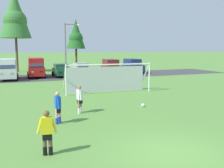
# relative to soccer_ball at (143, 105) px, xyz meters

# --- Properties ---
(ground_plane) EXTENTS (400.00, 400.00, 0.00)m
(ground_plane) POSITION_rel_soccer_ball_xyz_m (-2.65, 8.10, -0.11)
(ground_plane) COLOR #598C3D
(parking_lot_strip) EXTENTS (52.00, 8.40, 0.01)m
(parking_lot_strip) POSITION_rel_soccer_ball_xyz_m (-2.65, 19.78, -0.11)
(parking_lot_strip) COLOR #3D3D3F
(parking_lot_strip) RESTS_ON ground
(soccer_ball) EXTENTS (0.22, 0.22, 0.22)m
(soccer_ball) POSITION_rel_soccer_ball_xyz_m (0.00, 0.00, 0.00)
(soccer_ball) COLOR white
(soccer_ball) RESTS_ON ground
(soccer_goal) EXTENTS (7.52, 2.38, 2.57)m
(soccer_goal) POSITION_rel_soccer_ball_xyz_m (-0.16, 6.18, 1.18)
(soccer_goal) COLOR white
(soccer_goal) RESTS_ON ground
(referee) EXTENTS (0.72, 0.29, 1.64)m
(referee) POSITION_rel_soccer_ball_xyz_m (-6.85, -5.42, 0.71)
(referee) COLOR brown
(referee) RESTS_ON ground
(player_striker_near) EXTENTS (0.73, 0.38, 1.64)m
(player_striker_near) POSITION_rel_soccer_ball_xyz_m (-1.05, 6.89, 0.71)
(player_striker_near) COLOR brown
(player_striker_near) RESTS_ON ground
(player_midfield_center) EXTENTS (0.32, 0.74, 1.64)m
(player_midfield_center) POSITION_rel_soccer_ball_xyz_m (-5.80, -1.64, 0.71)
(player_midfield_center) COLOR tan
(player_midfield_center) RESTS_ON ground
(player_defender_far) EXTENTS (0.30, 0.75, 1.64)m
(player_defender_far) POSITION_rel_soccer_ball_xyz_m (-4.23, 0.01, 0.71)
(player_defender_far) COLOR #936B4C
(player_defender_far) RESTS_ON ground
(parked_car_slot_center_left) EXTENTS (2.37, 4.89, 2.52)m
(parked_car_slot_center_left) POSITION_rel_soccer_ball_xyz_m (-8.14, 18.85, 1.23)
(parked_car_slot_center_left) COLOR silver
(parked_car_slot_center_left) RESTS_ON ground
(parked_car_slot_center) EXTENTS (2.37, 4.89, 2.52)m
(parked_car_slot_center) POSITION_rel_soccer_ball_xyz_m (-4.76, 20.41, 1.23)
(parked_car_slot_center) COLOR red
(parked_car_slot_center) RESTS_ON ground
(parked_car_slot_center_right) EXTENTS (2.05, 4.21, 1.72)m
(parked_car_slot_center_right) POSITION_rel_soccer_ball_xyz_m (-1.62, 19.63, 0.77)
(parked_car_slot_center_right) COLOR #194C2D
(parked_car_slot_center_right) RESTS_ON ground
(parked_car_slot_right) EXTENTS (2.24, 4.31, 1.72)m
(parked_car_slot_right) POSITION_rel_soccer_ball_xyz_m (1.40, 20.73, 0.77)
(parked_car_slot_right) COLOR #B2B2BC
(parked_car_slot_right) RESTS_ON ground
(parked_car_slot_far_right) EXTENTS (2.41, 4.74, 2.16)m
(parked_car_slot_far_right) POSITION_rel_soccer_ball_xyz_m (5.87, 20.55, 1.00)
(parked_car_slot_far_right) COLOR maroon
(parked_car_slot_far_right) RESTS_ON ground
(parked_car_slot_end) EXTENTS (2.25, 4.66, 2.16)m
(parked_car_slot_end) POSITION_rel_soccer_ball_xyz_m (9.53, 20.72, 1.00)
(parked_car_slot_end) COLOR navy
(parked_car_slot_end) RESTS_ON ground
(tree_left_edge) EXTENTS (4.84, 4.84, 12.90)m
(tree_left_edge) POSITION_rel_soccer_ball_xyz_m (-6.81, 29.35, 8.77)
(tree_left_edge) COLOR brown
(tree_left_edge) RESTS_ON ground
(tree_mid_left) EXTENTS (3.31, 3.31, 8.83)m
(tree_mid_left) POSITION_rel_soccer_ball_xyz_m (3.20, 30.59, 5.95)
(tree_mid_left) COLOR brown
(tree_mid_left) RESTS_ON ground
(street_lamp) EXTENTS (2.00, 0.32, 6.58)m
(street_lamp) POSITION_rel_soccer_ball_xyz_m (-1.77, 14.84, 3.31)
(street_lamp) COLOR slate
(street_lamp) RESTS_ON ground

